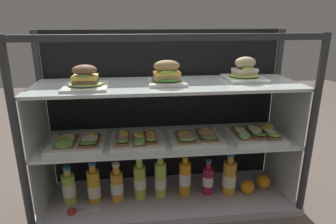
{
  "coord_description": "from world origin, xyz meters",
  "views": [
    {
      "loc": [
        -0.16,
        -1.39,
        0.97
      ],
      "look_at": [
        0.0,
        0.0,
        0.52
      ],
      "focal_mm": 31.36,
      "sensor_mm": 36.0,
      "label": 1
    }
  ],
  "objects_px": {
    "juice_bottle_near_post": "(69,188)",
    "orange_fruit_beside_bottles": "(247,187)",
    "open_sandwich_tray_near_left_corner": "(256,134)",
    "juice_bottle_front_left_end": "(208,180)",
    "plated_roll_sandwich_left_of_center": "(85,80)",
    "plated_roll_sandwich_near_right_corner": "(245,72)",
    "juice_bottle_tucked_behind": "(94,186)",
    "juice_bottle_back_center": "(117,185)",
    "plated_roll_sandwich_center": "(167,75)",
    "juice_bottle_front_right_end": "(161,180)",
    "open_sandwich_tray_left_of_center": "(196,136)",
    "juice_bottle_front_fourth": "(140,181)",
    "orange_fruit_near_left_post": "(263,181)",
    "open_sandwich_tray_right_of_center": "(77,142)",
    "kitchen_scissors": "(76,211)",
    "open_sandwich_tray_far_right": "(137,139)",
    "juice_bottle_back_left": "(185,178)",
    "juice_bottle_front_middle": "(229,178)"
  },
  "relations": [
    {
      "from": "juice_bottle_tucked_behind",
      "to": "juice_bottle_front_left_end",
      "type": "bearing_deg",
      "value": 0.21
    },
    {
      "from": "juice_bottle_front_right_end",
      "to": "open_sandwich_tray_far_right",
      "type": "bearing_deg",
      "value": -170.34
    },
    {
      "from": "kitchen_scissors",
      "to": "juice_bottle_near_post",
      "type": "bearing_deg",
      "value": 115.82
    },
    {
      "from": "open_sandwich_tray_left_of_center",
      "to": "orange_fruit_beside_bottles",
      "type": "xyz_separation_m",
      "value": [
        0.3,
        -0.01,
        -0.31
      ]
    },
    {
      "from": "juice_bottle_front_right_end",
      "to": "juice_bottle_front_left_end",
      "type": "relative_size",
      "value": 1.2
    },
    {
      "from": "open_sandwich_tray_left_of_center",
      "to": "orange_fruit_beside_bottles",
      "type": "height_order",
      "value": "open_sandwich_tray_left_of_center"
    },
    {
      "from": "plated_roll_sandwich_center",
      "to": "juice_bottle_near_post",
      "type": "xyz_separation_m",
      "value": [
        -0.51,
        0.0,
        -0.58
      ]
    },
    {
      "from": "juice_bottle_front_fourth",
      "to": "orange_fruit_near_left_post",
      "type": "relative_size",
      "value": 3.02
    },
    {
      "from": "juice_bottle_tucked_behind",
      "to": "juice_bottle_front_right_end",
      "type": "bearing_deg",
      "value": 0.88
    },
    {
      "from": "juice_bottle_tucked_behind",
      "to": "juice_bottle_front_left_end",
      "type": "relative_size",
      "value": 1.12
    },
    {
      "from": "plated_roll_sandwich_left_of_center",
      "to": "plated_roll_sandwich_center",
      "type": "relative_size",
      "value": 1.12
    },
    {
      "from": "plated_roll_sandwich_left_of_center",
      "to": "orange_fruit_near_left_post",
      "type": "bearing_deg",
      "value": 3.57
    },
    {
      "from": "plated_roll_sandwich_left_of_center",
      "to": "plated_roll_sandwich_near_right_corner",
      "type": "relative_size",
      "value": 1.0
    },
    {
      "from": "plated_roll_sandwich_near_right_corner",
      "to": "open_sandwich_tray_left_of_center",
      "type": "relative_size",
      "value": 0.74
    },
    {
      "from": "juice_bottle_front_right_end",
      "to": "juice_bottle_front_middle",
      "type": "relative_size",
      "value": 1.02
    },
    {
      "from": "open_sandwich_tray_near_left_corner",
      "to": "juice_bottle_front_left_end",
      "type": "height_order",
      "value": "open_sandwich_tray_near_left_corner"
    },
    {
      "from": "juice_bottle_front_left_end",
      "to": "plated_roll_sandwich_near_right_corner",
      "type": "bearing_deg",
      "value": 14.01
    },
    {
      "from": "juice_bottle_back_center",
      "to": "juice_bottle_front_fourth",
      "type": "xyz_separation_m",
      "value": [
        0.12,
        0.01,
        0.01
      ]
    },
    {
      "from": "juice_bottle_back_left",
      "to": "kitchen_scissors",
      "type": "distance_m",
      "value": 0.59
    },
    {
      "from": "orange_fruit_beside_bottles",
      "to": "juice_bottle_front_right_end",
      "type": "bearing_deg",
      "value": 176.52
    },
    {
      "from": "open_sandwich_tray_left_of_center",
      "to": "juice_bottle_front_right_end",
      "type": "height_order",
      "value": "open_sandwich_tray_left_of_center"
    },
    {
      "from": "plated_roll_sandwich_center",
      "to": "juice_bottle_front_left_end",
      "type": "bearing_deg",
      "value": 0.32
    },
    {
      "from": "juice_bottle_back_left",
      "to": "juice_bottle_front_left_end",
      "type": "height_order",
      "value": "juice_bottle_back_left"
    },
    {
      "from": "juice_bottle_front_right_end",
      "to": "juice_bottle_front_fourth",
      "type": "bearing_deg",
      "value": -179.37
    },
    {
      "from": "juice_bottle_front_right_end",
      "to": "plated_roll_sandwich_left_of_center",
      "type": "bearing_deg",
      "value": -172.24
    },
    {
      "from": "juice_bottle_back_center",
      "to": "orange_fruit_beside_bottles",
      "type": "xyz_separation_m",
      "value": [
        0.71,
        -0.02,
        -0.05
      ]
    },
    {
      "from": "juice_bottle_tucked_behind",
      "to": "orange_fruit_beside_bottles",
      "type": "relative_size",
      "value": 2.96
    },
    {
      "from": "plated_roll_sandwich_left_of_center",
      "to": "open_sandwich_tray_near_left_corner",
      "type": "xyz_separation_m",
      "value": [
        0.84,
        0.02,
        -0.31
      ]
    },
    {
      "from": "open_sandwich_tray_near_left_corner",
      "to": "juice_bottle_back_left",
      "type": "xyz_separation_m",
      "value": [
        -0.36,
        0.04,
        -0.26
      ]
    },
    {
      "from": "kitchen_scissors",
      "to": "juice_bottle_tucked_behind",
      "type": "bearing_deg",
      "value": 44.07
    },
    {
      "from": "juice_bottle_front_fourth",
      "to": "open_sandwich_tray_near_left_corner",
      "type": "bearing_deg",
      "value": -2.58
    },
    {
      "from": "open_sandwich_tray_right_of_center",
      "to": "open_sandwich_tray_near_left_corner",
      "type": "relative_size",
      "value": 1.0
    },
    {
      "from": "open_sandwich_tray_right_of_center",
      "to": "orange_fruit_beside_bottles",
      "type": "xyz_separation_m",
      "value": [
        0.89,
        -0.0,
        -0.31
      ]
    },
    {
      "from": "plated_roll_sandwich_center",
      "to": "juice_bottle_near_post",
      "type": "bearing_deg",
      "value": 179.77
    },
    {
      "from": "juice_bottle_near_post",
      "to": "juice_bottle_front_right_end",
      "type": "relative_size",
      "value": 0.87
    },
    {
      "from": "juice_bottle_tucked_behind",
      "to": "juice_bottle_back_center",
      "type": "distance_m",
      "value": 0.12
    },
    {
      "from": "open_sandwich_tray_far_right",
      "to": "orange_fruit_near_left_post",
      "type": "height_order",
      "value": "open_sandwich_tray_far_right"
    },
    {
      "from": "plated_roll_sandwich_center",
      "to": "open_sandwich_tray_near_left_corner",
      "type": "distance_m",
      "value": 0.56
    },
    {
      "from": "orange_fruit_beside_bottles",
      "to": "orange_fruit_near_left_post",
      "type": "bearing_deg",
      "value": 20.43
    },
    {
      "from": "juice_bottle_back_center",
      "to": "juice_bottle_front_left_end",
      "type": "height_order",
      "value": "juice_bottle_back_center"
    },
    {
      "from": "juice_bottle_front_fourth",
      "to": "kitchen_scissors",
      "type": "xyz_separation_m",
      "value": [
        -0.33,
        -0.09,
        -0.09
      ]
    },
    {
      "from": "juice_bottle_back_center",
      "to": "plated_roll_sandwich_left_of_center",
      "type": "bearing_deg",
      "value": -160.55
    },
    {
      "from": "juice_bottle_near_post",
      "to": "orange_fruit_beside_bottles",
      "type": "xyz_separation_m",
      "value": [
        0.96,
        -0.03,
        -0.05
      ]
    },
    {
      "from": "open_sandwich_tray_far_right",
      "to": "orange_fruit_near_left_post",
      "type": "distance_m",
      "value": 0.77
    },
    {
      "from": "plated_roll_sandwich_left_of_center",
      "to": "orange_fruit_near_left_post",
      "type": "height_order",
      "value": "plated_roll_sandwich_left_of_center"
    },
    {
      "from": "open_sandwich_tray_right_of_center",
      "to": "juice_bottle_front_right_end",
      "type": "height_order",
      "value": "open_sandwich_tray_right_of_center"
    },
    {
      "from": "juice_bottle_back_center",
      "to": "plated_roll_sandwich_center",
      "type": "bearing_deg",
      "value": 0.78
    },
    {
      "from": "juice_bottle_tucked_behind",
      "to": "kitchen_scissors",
      "type": "relative_size",
      "value": 1.32
    },
    {
      "from": "juice_bottle_near_post",
      "to": "orange_fruit_beside_bottles",
      "type": "height_order",
      "value": "juice_bottle_near_post"
    },
    {
      "from": "plated_roll_sandwich_left_of_center",
      "to": "orange_fruit_near_left_post",
      "type": "relative_size",
      "value": 2.47
    }
  ]
}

